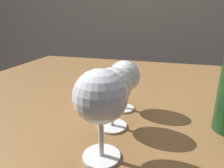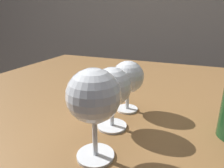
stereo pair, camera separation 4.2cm
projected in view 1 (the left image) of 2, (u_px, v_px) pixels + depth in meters
dining_table at (122, 115)px, 0.72m from camera, size 1.17×0.93×0.75m
wine_glass_port at (100, 99)px, 0.32m from camera, size 0.09×0.09×0.16m
wine_glass_white at (112, 88)px, 0.43m from camera, size 0.08×0.08×0.14m
wine_glass_pinot at (124, 77)px, 0.51m from camera, size 0.08×0.08×0.13m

